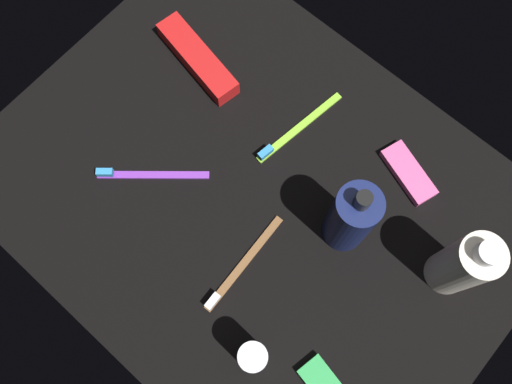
{
  "coord_description": "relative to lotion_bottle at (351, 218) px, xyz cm",
  "views": [
    {
      "loc": [
        -16.24,
        18.53,
        84.16
      ],
      "look_at": [
        0.0,
        0.0,
        3.0
      ],
      "focal_mm": 38.66,
      "sensor_mm": 36.0,
      "label": 1
    }
  ],
  "objects": [
    {
      "name": "bodywash_bottle",
      "position": [
        -15.91,
        -5.1,
        -0.09
      ],
      "size": [
        6.45,
        6.45,
        17.61
      ],
      "color": "silver",
      "rests_on": "ground_plane"
    },
    {
      "name": "toothbrush_brown",
      "position": [
        8.11,
        15.08,
        -7.48
      ],
      "size": [
        2.18,
        18.04,
        2.1
      ],
      "color": "brown",
      "rests_on": "ground_plane"
    },
    {
      "name": "lotion_bottle",
      "position": [
        0.0,
        0.0,
        0.0
      ],
      "size": [
        6.53,
        6.53,
        18.62
      ],
      "color": "#151E4E",
      "rests_on": "ground_plane"
    },
    {
      "name": "toothpaste_box_red",
      "position": [
        37.04,
        -6.72,
        -6.49
      ],
      "size": [
        18.11,
        7.54,
        3.2
      ],
      "primitive_type": "cube",
      "rotation": [
        0.0,
        0.0,
        -0.18
      ],
      "color": "red",
      "rests_on": "ground_plane"
    },
    {
      "name": "deodorant_stick",
      "position": [
        -1.98,
        23.46,
        -3.02
      ],
      "size": [
        4.02,
        4.02,
        10.14
      ],
      "primitive_type": "cylinder",
      "color": "silver",
      "rests_on": "ground_plane"
    },
    {
      "name": "toothbrush_lime",
      "position": [
        16.42,
        -7.83,
        -7.48
      ],
      "size": [
        3.69,
        17.99,
        2.1
      ],
      "color": "#8CD133",
      "rests_on": "ground_plane"
    },
    {
      "name": "toothbrush_purple",
      "position": [
        29.48,
        13.69,
        -7.48
      ],
      "size": [
        14.37,
        12.71,
        2.1
      ],
      "color": "purple",
      "rests_on": "ground_plane"
    },
    {
      "name": "ground_plane",
      "position": [
        13.77,
        4.84,
        -8.69
      ],
      "size": [
        84.0,
        64.0,
        1.2
      ],
      "primitive_type": "cube",
      "color": "black"
    },
    {
      "name": "snack_bar_pink",
      "position": [
        -2.05,
        -14.17,
        -7.34
      ],
      "size": [
        11.13,
        7.04,
        1.5
      ],
      "primitive_type": "cube",
      "rotation": [
        0.0,
        0.0,
        -0.32
      ],
      "color": "#E55999",
      "rests_on": "ground_plane"
    }
  ]
}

